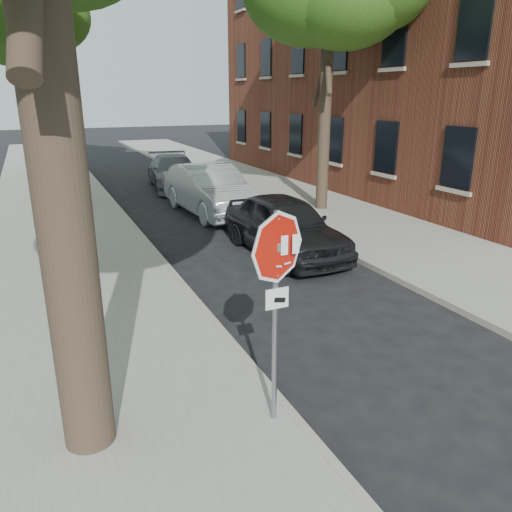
{
  "coord_description": "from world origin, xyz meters",
  "views": [
    {
      "loc": [
        -3.02,
        -4.67,
        3.91
      ],
      "look_at": [
        -0.7,
        0.54,
        2.05
      ],
      "focal_mm": 35.0,
      "sensor_mm": 36.0,
      "label": 1
    }
  ],
  "objects_px": {
    "stop_sign": "(277,279)",
    "car_b": "(210,190)",
    "apartment_building": "(439,3)",
    "tree_far": "(19,13)",
    "car_c": "(174,172)",
    "car_a": "(285,225)"
  },
  "relations": [
    {
      "from": "car_b",
      "to": "car_c",
      "type": "distance_m",
      "value": 5.23
    },
    {
      "from": "tree_far",
      "to": "car_b",
      "type": "bearing_deg",
      "value": -62.97
    },
    {
      "from": "stop_sign",
      "to": "car_c",
      "type": "height_order",
      "value": "stop_sign"
    },
    {
      "from": "stop_sign",
      "to": "car_a",
      "type": "distance_m",
      "value": 7.12
    },
    {
      "from": "stop_sign",
      "to": "car_c",
      "type": "relative_size",
      "value": 0.54
    },
    {
      "from": "stop_sign",
      "to": "car_a",
      "type": "bearing_deg",
      "value": 61.94
    },
    {
      "from": "tree_far",
      "to": "car_c",
      "type": "height_order",
      "value": "tree_far"
    },
    {
      "from": "stop_sign",
      "to": "car_a",
      "type": "relative_size",
      "value": 0.59
    },
    {
      "from": "apartment_building",
      "to": "tree_far",
      "type": "distance_m",
      "value": 18.18
    },
    {
      "from": "apartment_building",
      "to": "stop_sign",
      "type": "relative_size",
      "value": 7.74
    },
    {
      "from": "stop_sign",
      "to": "car_b",
      "type": "height_order",
      "value": "stop_sign"
    },
    {
      "from": "apartment_building",
      "to": "tree_far",
      "type": "xyz_separation_m",
      "value": [
        -16.72,
        7.11,
        -0.44
      ]
    },
    {
      "from": "tree_far",
      "to": "car_b",
      "type": "height_order",
      "value": "tree_far"
    },
    {
      "from": "stop_sign",
      "to": "car_b",
      "type": "bearing_deg",
      "value": 74.76
    },
    {
      "from": "car_a",
      "to": "car_b",
      "type": "distance_m",
      "value": 5.01
    },
    {
      "from": "apartment_building",
      "to": "car_c",
      "type": "distance_m",
      "value": 13.63
    },
    {
      "from": "apartment_building",
      "to": "car_b",
      "type": "xyz_separation_m",
      "value": [
        -11.65,
        -2.83,
        -6.83
      ]
    },
    {
      "from": "car_a",
      "to": "car_b",
      "type": "height_order",
      "value": "car_b"
    },
    {
      "from": "tree_far",
      "to": "car_b",
      "type": "distance_m",
      "value": 12.86
    },
    {
      "from": "car_a",
      "to": "car_b",
      "type": "bearing_deg",
      "value": 90.95
    },
    {
      "from": "apartment_building",
      "to": "car_a",
      "type": "relative_size",
      "value": 4.58
    },
    {
      "from": "apartment_building",
      "to": "stop_sign",
      "type": "distance_m",
      "value": 21.1
    }
  ]
}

